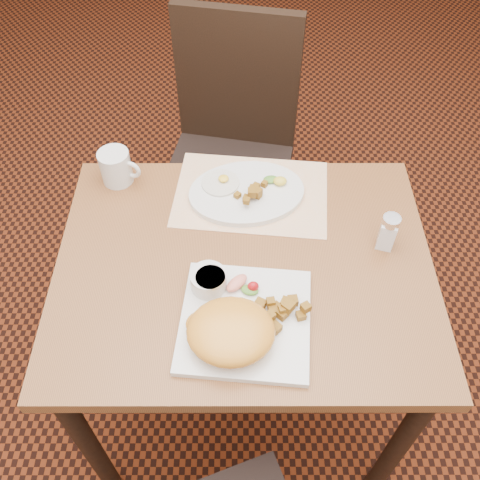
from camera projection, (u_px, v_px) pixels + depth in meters
name	position (u px, v px, depth m)	size (l,w,h in m)	color
ground	(243.00, 393.00, 1.85)	(8.00, 8.00, 0.00)	black
table	(244.00, 289.00, 1.36)	(0.90, 0.70, 0.75)	brown
chair_far	(231.00, 143.00, 1.87)	(0.49, 0.50, 0.97)	black
placemat	(251.00, 194.00, 1.42)	(0.40, 0.28, 0.00)	white
plate_square	(245.00, 321.00, 1.16)	(0.28, 0.28, 0.02)	silver
plate_oval	(247.00, 193.00, 1.41)	(0.30, 0.23, 0.02)	silver
hollandaise_mound	(230.00, 332.00, 1.10)	(0.19, 0.17, 0.07)	gold
ramekin	(209.00, 280.00, 1.19)	(0.08, 0.08, 0.04)	silver
garnish_sq	(243.00, 285.00, 1.20)	(0.08, 0.07, 0.03)	#387223
fried_egg	(221.00, 182.00, 1.41)	(0.10, 0.10, 0.02)	white
garnish_ov	(276.00, 180.00, 1.41)	(0.06, 0.04, 0.02)	#387223
salt_shaker	(388.00, 231.00, 1.27)	(0.05, 0.05, 0.10)	white
coffee_mug	(116.00, 167.00, 1.42)	(0.11, 0.08, 0.09)	silver
home_fries_sq	(280.00, 311.00, 1.15)	(0.12, 0.09, 0.04)	#976518
home_fries_ov	(254.00, 192.00, 1.38)	(0.09, 0.09, 0.03)	#976518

